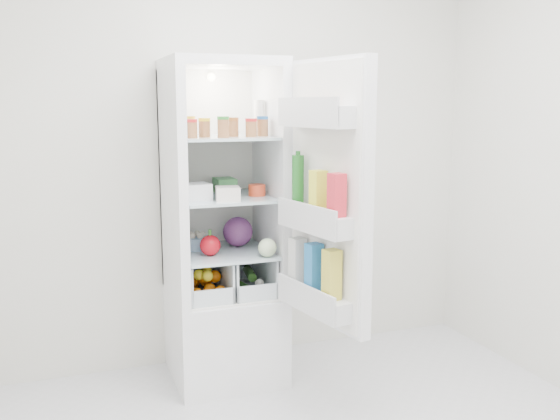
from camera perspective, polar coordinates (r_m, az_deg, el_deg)
name	(u,v)px	position (r m, az deg, el deg)	size (l,w,h in m)	color
room_walls	(356,95)	(2.37, 6.97, 10.39)	(3.02, 3.02, 2.61)	silver
refrigerator	(222,263)	(3.59, -5.34, -4.81)	(0.60, 0.60, 1.80)	white
shelf_low	(224,252)	(3.51, -5.10, -3.86)	(0.49, 0.53, 0.01)	silver
shelf_mid	(224,197)	(3.45, -5.18, 1.15)	(0.49, 0.53, 0.01)	silver
shelf_top	(223,137)	(3.42, -5.26, 6.63)	(0.49, 0.53, 0.01)	silver
crisper_left	(204,277)	(3.51, -7.01, -6.07)	(0.23, 0.46, 0.22)	silver
crisper_right	(246,273)	(3.57, -3.16, -5.74)	(0.23, 0.46, 0.22)	silver
condiment_jars	(224,129)	(3.36, -5.19, 7.43)	(0.46, 0.34, 0.08)	#B21919
squeeze_bottle	(259,118)	(3.49, -1.93, 8.44)	(0.06, 0.06, 0.19)	white
tub_white	(196,192)	(3.33, -7.67, 1.68)	(0.14, 0.14, 0.09)	white
tub_cream	(228,194)	(3.29, -4.81, 1.51)	(0.12, 0.12, 0.07)	silver
tin_red	(257,190)	(3.45, -2.13, 1.84)	(0.09, 0.09, 0.06)	#E14121
foil_tray	(191,190)	(3.59, -8.16, 1.85)	(0.15, 0.11, 0.04)	#BABBBF
tub_green	(225,186)	(3.56, -5.07, 2.24)	(0.11, 0.15, 0.09)	#42924B
red_cabbage	(238,232)	(3.60, -3.87, -1.99)	(0.17, 0.17, 0.17)	#612162
bell_pepper	(210,245)	(3.40, -6.40, -3.23)	(0.11, 0.11, 0.11)	red
mushroom_bowl	(197,243)	(3.56, -7.62, -3.01)	(0.15, 0.15, 0.07)	#9BC0E8
salad_bag	(267,248)	(3.35, -1.16, -3.47)	(0.10, 0.10, 0.10)	beige
citrus_pile	(205,283)	(3.50, -6.88, -6.63)	(0.20, 0.31, 0.16)	orange
veg_pile	(247,281)	(3.59, -3.07, -6.47)	(0.16, 0.30, 0.10)	#1F4717
fridge_door	(325,201)	(3.03, 4.14, 0.81)	(0.27, 0.60, 1.30)	white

